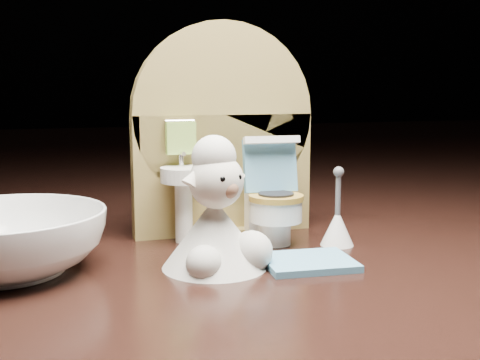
% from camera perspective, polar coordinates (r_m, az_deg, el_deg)
% --- Properties ---
extents(backdrop_panel, '(0.13, 0.05, 0.15)m').
position_cam_1_polar(backdrop_panel, '(0.43, -1.72, 3.59)').
color(backdrop_panel, olive).
rests_on(backdrop_panel, ground).
extents(toy_toilet, '(0.04, 0.05, 0.07)m').
position_cam_1_polar(toy_toilet, '(0.41, 3.06, -2.24)').
color(toy_toilet, white).
rests_on(toy_toilet, ground).
extents(bath_mat, '(0.06, 0.05, 0.00)m').
position_cam_1_polar(bath_mat, '(0.36, 6.49, -7.74)').
color(bath_mat, '#5795B7').
rests_on(bath_mat, ground).
extents(toilet_brush, '(0.02, 0.02, 0.05)m').
position_cam_1_polar(toilet_brush, '(0.41, 9.22, -4.21)').
color(toilet_brush, white).
rests_on(toilet_brush, ground).
extents(plush_lamb, '(0.06, 0.06, 0.08)m').
position_cam_1_polar(plush_lamb, '(0.35, -2.21, -3.99)').
color(plush_lamb, silver).
rests_on(plush_lamb, ground).
extents(ceramic_bowl, '(0.12, 0.12, 0.04)m').
position_cam_1_polar(ceramic_bowl, '(0.37, -21.39, -5.51)').
color(ceramic_bowl, white).
rests_on(ceramic_bowl, ground).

